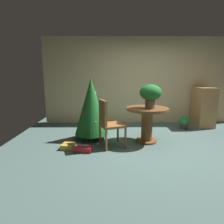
{
  "coord_description": "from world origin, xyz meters",
  "views": [
    {
      "loc": [
        -1.0,
        -3.65,
        1.47
      ],
      "look_at": [
        -0.95,
        0.21,
        0.72
      ],
      "focal_mm": 30.19,
      "sensor_mm": 36.0,
      "label": 1
    }
  ],
  "objects_px": {
    "round_dining_table": "(147,119)",
    "flower_vase": "(150,94)",
    "gift_box_gold": "(68,146)",
    "gift_box_red": "(84,149)",
    "wooden_chair_left_near": "(108,122)",
    "potted_plant": "(184,122)",
    "holiday_tree": "(91,107)",
    "wooden_cabinet": "(203,107)"
  },
  "relations": [
    {
      "from": "wooden_chair_left_near",
      "to": "holiday_tree",
      "type": "height_order",
      "value": "holiday_tree"
    },
    {
      "from": "wooden_cabinet",
      "to": "gift_box_gold",
      "type": "bearing_deg",
      "value": -154.21
    },
    {
      "from": "gift_box_red",
      "to": "potted_plant",
      "type": "height_order",
      "value": "potted_plant"
    },
    {
      "from": "wooden_cabinet",
      "to": "potted_plant",
      "type": "relative_size",
      "value": 3.01
    },
    {
      "from": "round_dining_table",
      "to": "potted_plant",
      "type": "bearing_deg",
      "value": 39.06
    },
    {
      "from": "holiday_tree",
      "to": "gift_box_red",
      "type": "xyz_separation_m",
      "value": [
        -0.09,
        -0.78,
        -0.72
      ]
    },
    {
      "from": "gift_box_red",
      "to": "wooden_cabinet",
      "type": "distance_m",
      "value": 3.79
    },
    {
      "from": "round_dining_table",
      "to": "potted_plant",
      "type": "height_order",
      "value": "round_dining_table"
    },
    {
      "from": "round_dining_table",
      "to": "wooden_cabinet",
      "type": "distance_m",
      "value": 2.31
    },
    {
      "from": "round_dining_table",
      "to": "gift_box_red",
      "type": "distance_m",
      "value": 1.53
    },
    {
      "from": "holiday_tree",
      "to": "flower_vase",
      "type": "bearing_deg",
      "value": -12.23
    },
    {
      "from": "round_dining_table",
      "to": "gift_box_gold",
      "type": "xyz_separation_m",
      "value": [
        -1.68,
        -0.4,
        -0.47
      ]
    },
    {
      "from": "gift_box_red",
      "to": "potted_plant",
      "type": "relative_size",
      "value": 0.91
    },
    {
      "from": "flower_vase",
      "to": "wooden_chair_left_near",
      "type": "height_order",
      "value": "flower_vase"
    },
    {
      "from": "round_dining_table",
      "to": "wooden_chair_left_near",
      "type": "distance_m",
      "value": 0.91
    },
    {
      "from": "flower_vase",
      "to": "gift_box_gold",
      "type": "distance_m",
      "value": 2.04
    },
    {
      "from": "holiday_tree",
      "to": "round_dining_table",
      "type": "bearing_deg",
      "value": -9.67
    },
    {
      "from": "flower_vase",
      "to": "gift_box_red",
      "type": "height_order",
      "value": "flower_vase"
    },
    {
      "from": "round_dining_table",
      "to": "holiday_tree",
      "type": "relative_size",
      "value": 0.65
    },
    {
      "from": "flower_vase",
      "to": "wooden_cabinet",
      "type": "relative_size",
      "value": 0.45
    },
    {
      "from": "holiday_tree",
      "to": "wooden_chair_left_near",
      "type": "bearing_deg",
      "value": -53.16
    },
    {
      "from": "flower_vase",
      "to": "wooden_cabinet",
      "type": "bearing_deg",
      "value": 36.83
    },
    {
      "from": "wooden_chair_left_near",
      "to": "potted_plant",
      "type": "relative_size",
      "value": 2.63
    },
    {
      "from": "flower_vase",
      "to": "potted_plant",
      "type": "distance_m",
      "value": 1.83
    },
    {
      "from": "flower_vase",
      "to": "wooden_chair_left_near",
      "type": "xyz_separation_m",
      "value": [
        -0.9,
        -0.25,
        -0.55
      ]
    },
    {
      "from": "gift_box_gold",
      "to": "gift_box_red",
      "type": "distance_m",
      "value": 0.38
    },
    {
      "from": "gift_box_red",
      "to": "wooden_cabinet",
      "type": "height_order",
      "value": "wooden_cabinet"
    },
    {
      "from": "flower_vase",
      "to": "potted_plant",
      "type": "bearing_deg",
      "value": 41.76
    },
    {
      "from": "holiday_tree",
      "to": "gift_box_gold",
      "type": "height_order",
      "value": "holiday_tree"
    },
    {
      "from": "round_dining_table",
      "to": "flower_vase",
      "type": "xyz_separation_m",
      "value": [
        0.04,
        -0.07,
        0.57
      ]
    },
    {
      "from": "wooden_chair_left_near",
      "to": "gift_box_gold",
      "type": "relative_size",
      "value": 3.58
    },
    {
      "from": "round_dining_table",
      "to": "wooden_cabinet",
      "type": "xyz_separation_m",
      "value": [
        1.9,
        1.33,
        0.04
      ]
    },
    {
      "from": "flower_vase",
      "to": "gift_box_red",
      "type": "bearing_deg",
      "value": -160.07
    },
    {
      "from": "wooden_chair_left_near",
      "to": "potted_plant",
      "type": "height_order",
      "value": "wooden_chair_left_near"
    },
    {
      "from": "wooden_chair_left_near",
      "to": "wooden_cabinet",
      "type": "height_order",
      "value": "wooden_cabinet"
    },
    {
      "from": "gift_box_red",
      "to": "flower_vase",
      "type": "bearing_deg",
      "value": 19.93
    },
    {
      "from": "round_dining_table",
      "to": "wooden_chair_left_near",
      "type": "bearing_deg",
      "value": -160.0
    },
    {
      "from": "holiday_tree",
      "to": "potted_plant",
      "type": "height_order",
      "value": "holiday_tree"
    },
    {
      "from": "round_dining_table",
      "to": "holiday_tree",
      "type": "bearing_deg",
      "value": 170.33
    },
    {
      "from": "holiday_tree",
      "to": "potted_plant",
      "type": "xyz_separation_m",
      "value": [
        2.49,
        0.79,
        -0.56
      ]
    },
    {
      "from": "wooden_chair_left_near",
      "to": "gift_box_gold",
      "type": "distance_m",
      "value": 0.97
    },
    {
      "from": "flower_vase",
      "to": "wooden_chair_left_near",
      "type": "relative_size",
      "value": 0.51
    }
  ]
}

